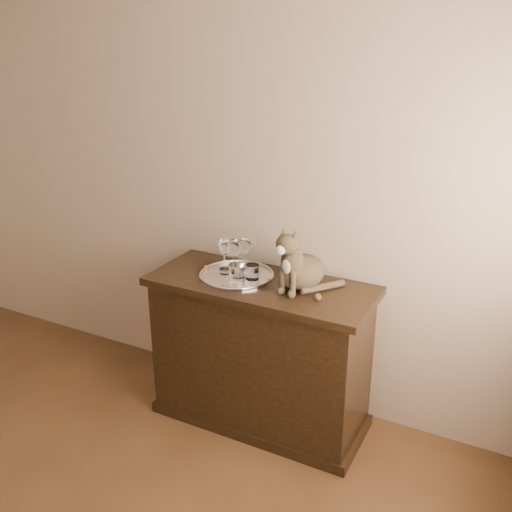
{
  "coord_description": "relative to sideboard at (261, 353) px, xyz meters",
  "views": [
    {
      "loc": [
        1.83,
        -0.49,
        2.05
      ],
      "look_at": [
        0.57,
        1.95,
        0.99
      ],
      "focal_mm": 40.0,
      "sensor_mm": 36.0,
      "label": 1
    }
  ],
  "objects": [
    {
      "name": "wall_back",
      "position": [
        -0.6,
        0.31,
        0.93
      ],
      "size": [
        4.0,
        0.1,
        2.7
      ],
      "primitive_type": "cube",
      "color": "#C1A891",
      "rests_on": "ground"
    },
    {
      "name": "sideboard",
      "position": [
        0.0,
        0.0,
        0.0
      ],
      "size": [
        1.2,
        0.5,
        0.85
      ],
      "primitive_type": null,
      "color": "black",
      "rests_on": "ground"
    },
    {
      "name": "tray",
      "position": [
        -0.15,
        0.01,
        0.43
      ],
      "size": [
        0.4,
        0.4,
        0.01
      ],
      "primitive_type": "cylinder",
      "color": "white",
      "rests_on": "sideboard"
    },
    {
      "name": "wine_glass_a",
      "position": [
        -0.25,
        0.05,
        0.52
      ],
      "size": [
        0.07,
        0.07,
        0.18
      ],
      "primitive_type": null,
      "color": "silver",
      "rests_on": "tray"
    },
    {
      "name": "wine_glass_b",
      "position": [
        -0.15,
        0.09,
        0.53
      ],
      "size": [
        0.07,
        0.07,
        0.19
      ],
      "primitive_type": null,
      "color": "white",
      "rests_on": "tray"
    },
    {
      "name": "wine_glass_c",
      "position": [
        -0.22,
        0.02,
        0.53
      ],
      "size": [
        0.07,
        0.07,
        0.19
      ],
      "primitive_type": null,
      "color": "white",
      "rests_on": "tray"
    },
    {
      "name": "wine_glass_d",
      "position": [
        -0.17,
        0.01,
        0.53
      ],
      "size": [
        0.08,
        0.08,
        0.2
      ],
      "primitive_type": null,
      "color": "silver",
      "rests_on": "tray"
    },
    {
      "name": "tumbler_a",
      "position": [
        -0.1,
        -0.07,
        0.48
      ],
      "size": [
        0.09,
        0.09,
        0.1
      ],
      "primitive_type": "cylinder",
      "color": "white",
      "rests_on": "tray"
    },
    {
      "name": "tumbler_c",
      "position": [
        -0.05,
        0.0,
        0.47
      ],
      "size": [
        0.07,
        0.07,
        0.08
      ],
      "primitive_type": "cylinder",
      "color": "white",
      "rests_on": "tray"
    },
    {
      "name": "cat",
      "position": [
        0.21,
        0.05,
        0.6
      ],
      "size": [
        0.4,
        0.38,
        0.34
      ],
      "primitive_type": null,
      "rotation": [
        0.0,
        0.0,
        -0.21
      ],
      "color": "brown",
      "rests_on": "sideboard"
    }
  ]
}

